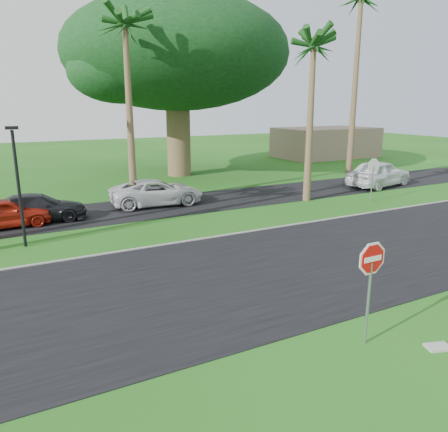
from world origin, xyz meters
name	(u,v)px	position (x,y,z in m)	size (l,w,h in m)	color
ground	(275,298)	(0.00, 0.00, 0.00)	(120.00, 120.00, 0.00)	#1E5114
road	(240,275)	(0.00, 2.00, 0.01)	(120.00, 8.00, 0.02)	black
parking_strip	(142,208)	(0.00, 12.50, 0.01)	(120.00, 5.00, 0.02)	black
curb	(191,241)	(0.00, 6.05, 0.03)	(120.00, 0.12, 0.06)	gray
stop_sign_near	(371,272)	(0.50, -3.00, 1.77)	(1.05, 0.07, 2.62)	gray
stop_sign_far	(373,171)	(12.00, 8.00, 1.77)	(1.05, 0.07, 2.62)	gray
palm_center	(125,28)	(0.00, 14.00, 9.16)	(5.00, 5.00, 10.50)	brown
palm_right_near	(314,50)	(9.00, 10.00, 8.19)	(5.00, 5.00, 9.50)	brown
palm_right_far	(361,3)	(15.00, 13.00, 11.58)	(5.00, 5.00, 13.00)	brown
canopy_tree	(176,54)	(6.00, 22.00, 8.95)	(16.50, 16.50, 13.12)	brown
streetlight_right	(18,180)	(-6.00, 8.50, 2.65)	(0.45, 0.25, 4.64)	black
building_far	(326,142)	(24.00, 26.00, 1.50)	(10.00, 6.00, 3.00)	gray
car_red	(4,213)	(-6.61, 11.75, 0.68)	(1.60, 3.98, 1.36)	#A31B0D
car_dark	(38,208)	(-5.13, 12.32, 0.64)	(1.80, 4.43, 1.29)	black
car_minivan	(157,193)	(0.98, 12.91, 0.70)	(2.34, 5.07, 1.41)	silver
car_pickup	(379,174)	(15.99, 11.21, 0.89)	(2.10, 5.22, 1.78)	white
utility_slab	(438,347)	(1.82, -3.96, 0.03)	(0.55, 0.35, 0.06)	#989991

